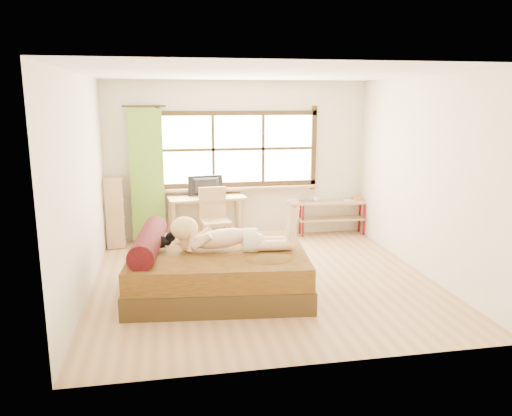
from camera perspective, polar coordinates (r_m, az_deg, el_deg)
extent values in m
plane|color=#9E754C|center=(6.82, 0.83, -8.18)|extent=(4.50, 4.50, 0.00)
plane|color=white|center=(6.39, 0.91, 15.12)|extent=(4.50, 4.50, 0.00)
plane|color=silver|center=(8.67, -2.04, 5.44)|extent=(4.50, 0.00, 4.50)
plane|color=silver|center=(4.33, 6.67, -1.64)|extent=(4.50, 0.00, 4.50)
plane|color=silver|center=(6.43, -19.24, 2.34)|extent=(0.00, 4.50, 4.50)
plane|color=silver|center=(7.25, 18.63, 3.44)|extent=(0.00, 4.50, 4.50)
cube|color=#FFEDBF|center=(8.64, -2.05, 6.75)|extent=(2.60, 0.01, 1.30)
cube|color=tan|center=(8.66, -1.94, 2.29)|extent=(2.80, 0.16, 0.04)
cube|color=#558323|center=(8.49, -12.34, 3.65)|extent=(0.55, 0.10, 2.20)
cube|color=#352410|center=(6.41, -4.26, -8.27)|extent=(2.35, 1.96, 0.27)
cube|color=#3B2A0D|center=(6.32, -4.30, -5.95)|extent=(2.30, 1.92, 0.27)
cylinder|color=black|center=(6.30, -12.12, -3.71)|extent=(0.46, 1.51, 0.31)
cube|color=tan|center=(8.39, -5.69, 1.19)|extent=(1.33, 0.72, 0.04)
cube|color=tan|center=(8.17, -9.34, -2.06)|extent=(0.06, 0.06, 0.76)
cube|color=tan|center=(8.38, -1.41, -1.52)|extent=(0.06, 0.06, 0.76)
cube|color=tan|center=(8.62, -9.75, -1.31)|extent=(0.06, 0.06, 0.76)
cube|color=tan|center=(8.82, -2.20, -0.82)|extent=(0.06, 0.06, 0.76)
imported|color=black|center=(8.41, -5.75, 2.53)|extent=(0.59, 0.14, 0.34)
cube|color=tan|center=(8.03, -4.66, -1.55)|extent=(0.49, 0.49, 0.04)
cube|color=tan|center=(8.16, -4.99, 0.66)|extent=(0.45, 0.09, 0.51)
cube|color=tan|center=(7.88, -5.70, -3.69)|extent=(0.05, 0.05, 0.45)
cube|color=tan|center=(7.95, -3.00, -3.49)|extent=(0.05, 0.05, 0.45)
cube|color=tan|center=(8.24, -6.21, -2.98)|extent=(0.05, 0.05, 0.45)
cube|color=tan|center=(8.31, -3.62, -2.79)|extent=(0.05, 0.05, 0.45)
cube|color=tan|center=(9.01, 8.73, 0.65)|extent=(1.23, 0.36, 0.04)
cube|color=tan|center=(9.07, 8.67, -1.23)|extent=(1.23, 0.36, 0.03)
cylinder|color=maroon|center=(8.82, 5.41, -1.40)|extent=(0.04, 0.04, 0.61)
cylinder|color=maroon|center=(9.13, 12.25, -1.16)|extent=(0.04, 0.04, 0.61)
cylinder|color=maroon|center=(9.05, 5.07, -1.04)|extent=(0.04, 0.04, 0.61)
cylinder|color=maroon|center=(9.35, 11.75, -0.82)|extent=(0.04, 0.04, 0.61)
cube|color=orange|center=(9.13, 11.49, 1.10)|extent=(0.11, 0.11, 0.08)
imported|color=gray|center=(8.90, 6.92, 1.02)|extent=(0.13, 0.13, 0.10)
imported|color=gray|center=(9.07, 9.93, 0.87)|extent=(0.17, 0.23, 0.02)
cube|color=tan|center=(8.68, -15.53, -3.79)|extent=(0.29, 0.48, 0.03)
cube|color=tan|center=(8.59, -15.67, -1.48)|extent=(0.29, 0.48, 0.03)
cube|color=tan|center=(8.51, -15.81, 0.88)|extent=(0.29, 0.48, 0.03)
cube|color=tan|center=(8.45, -15.95, 3.28)|extent=(0.29, 0.48, 0.03)
cube|color=tan|center=(8.32, -15.86, -0.65)|extent=(0.28, 0.03, 1.16)
cube|color=tan|center=(8.78, -15.62, 0.03)|extent=(0.28, 0.03, 1.16)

